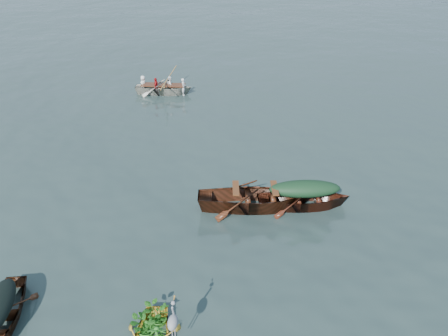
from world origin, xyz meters
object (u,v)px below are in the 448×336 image
(green_tarp_boat, at_px, (303,207))
(open_wooden_boat, at_px, (254,208))
(rowed_boat, at_px, (164,94))
(dark_covered_boat, at_px, (2,325))
(heron, at_px, (173,327))

(green_tarp_boat, distance_m, open_wooden_boat, 1.57)
(open_wooden_boat, height_order, rowed_boat, open_wooden_boat)
(dark_covered_boat, bearing_deg, open_wooden_boat, 31.93)
(open_wooden_boat, bearing_deg, dark_covered_boat, 127.48)
(open_wooden_boat, relative_size, rowed_boat, 1.20)
(heron, bearing_deg, open_wooden_boat, 70.78)
(open_wooden_boat, bearing_deg, heron, 159.47)
(dark_covered_boat, height_order, rowed_boat, rowed_boat)
(rowed_boat, height_order, heron, heron)
(open_wooden_boat, distance_m, rowed_boat, 11.38)
(rowed_boat, bearing_deg, open_wooden_boat, -154.50)
(heron, bearing_deg, green_tarp_boat, 58.00)
(green_tarp_boat, relative_size, rowed_boat, 0.98)
(dark_covered_boat, height_order, open_wooden_boat, open_wooden_boat)
(dark_covered_boat, distance_m, open_wooden_boat, 7.64)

